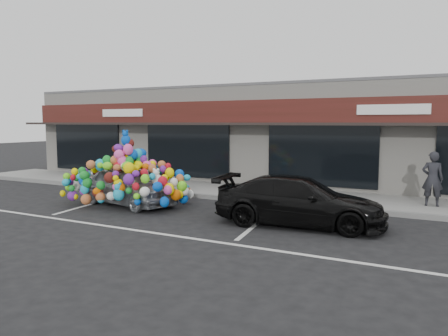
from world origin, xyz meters
The scene contains 10 objects.
ground centered at (0.00, 0.00, 0.00)m, with size 90.00×90.00×0.00m, color black.
shop_building centered at (0.00, 8.44, 2.16)m, with size 24.00×7.20×4.31m.
sidewalk centered at (0.00, 4.00, 0.07)m, with size 26.00×3.00×0.15m, color gray.
kerb centered at (0.00, 2.50, 0.07)m, with size 26.00×0.18×0.16m, color slate.
parking_stripe_left centered at (-3.20, 0.20, 0.00)m, with size 0.12×4.40×0.01m, color silver.
parking_stripe_mid centered at (2.80, 0.20, 0.00)m, with size 0.12×4.40×0.01m, color silver.
lane_line centered at (2.00, -2.30, 0.00)m, with size 14.00×0.12×0.01m, color silver.
toy_car centered at (-1.99, 0.29, 0.79)m, with size 2.75×4.28×2.33m.
black_sedan centered at (3.90, 0.17, 0.64)m, with size 4.44×1.81×1.29m, color black.
pedestrian_a centered at (6.90, 3.88, 0.99)m, with size 0.61×0.40×1.68m, color #25242A.
Camera 1 is at (7.43, -10.77, 2.71)m, focal length 35.00 mm.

